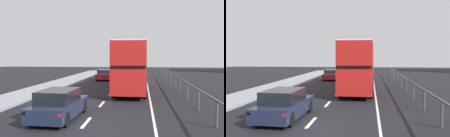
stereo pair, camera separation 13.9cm
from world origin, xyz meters
TOP-DOWN VIEW (x-y plane):
  - ground_plane at (0.00, 0.00)m, footprint 74.71×120.00m
  - lane_paint_markings at (1.97, 8.36)m, footprint 3.20×46.00m
  - bridge_side_railing at (5.63, 9.00)m, footprint 0.10×42.00m
  - double_decker_bus_red at (1.69, 11.27)m, footprint 2.67×10.75m
  - hatchback_car_near at (-1.45, 1.09)m, footprint 1.92×4.38m
  - sedan_car_ahead at (-2.26, 21.56)m, footprint 1.98×4.52m

SIDE VIEW (x-z plane):
  - ground_plane at x=0.00m, z-range -0.10..0.00m
  - lane_paint_markings at x=1.97m, z-range 0.00..0.01m
  - sedan_car_ahead at x=-2.26m, z-range -0.02..1.31m
  - hatchback_car_near at x=-1.45m, z-range -0.03..1.39m
  - bridge_side_railing at x=5.63m, z-range 0.36..1.54m
  - double_decker_bus_red at x=1.69m, z-range 0.15..4.32m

